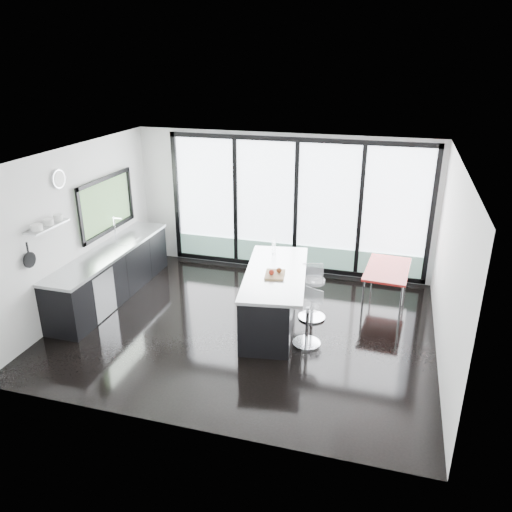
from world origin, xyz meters
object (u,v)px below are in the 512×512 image
(bar_stool_far, at_px, (312,299))
(red_table, at_px, (386,286))
(island, at_px, (271,297))
(bar_stool_near, at_px, (307,324))

(bar_stool_far, distance_m, red_table, 1.48)
(island, height_order, red_table, island)
(bar_stool_far, xyz_separation_m, red_table, (1.16, 0.92, -0.02))
(bar_stool_far, height_order, red_table, bar_stool_far)
(bar_stool_near, distance_m, red_table, 2.07)
(bar_stool_near, bearing_deg, red_table, 80.80)
(island, bearing_deg, bar_stool_far, 27.10)
(bar_stool_near, bearing_deg, bar_stool_far, 117.27)
(island, height_order, bar_stool_near, island)
(island, relative_size, bar_stool_far, 3.29)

